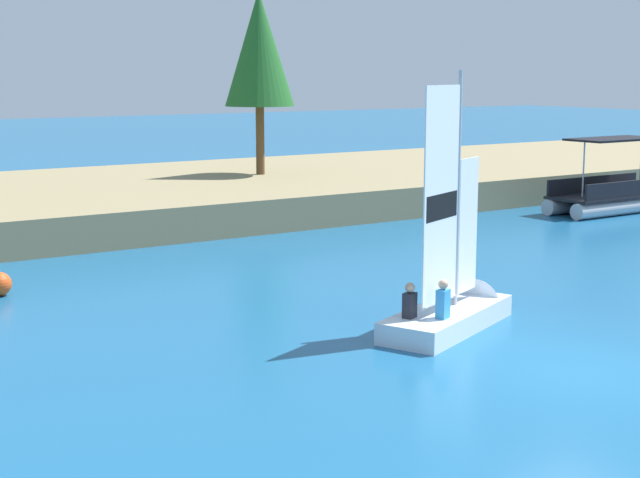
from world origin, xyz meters
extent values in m
plane|color=#195684|center=(0.00, 0.00, 0.00)|extent=(200.00, 200.00, 0.00)
cube|color=#897A56|center=(0.00, 22.85, 0.57)|extent=(80.00, 14.14, 1.15)
cylinder|color=brown|center=(6.57, 22.90, 2.54)|extent=(0.35, 0.35, 2.78)
cone|color=#1E5B23|center=(6.57, 22.90, 6.23)|extent=(2.82, 2.82, 4.59)
cube|color=silver|center=(-0.05, 3.54, 0.22)|extent=(3.98, 2.70, 0.45)
cone|color=silver|center=(1.68, 4.28, 0.22)|extent=(1.33, 1.46, 1.19)
cylinder|color=#B7B7BC|center=(0.30, 3.69, 2.89)|extent=(0.08, 0.08, 4.89)
cube|color=white|center=(-0.40, 3.39, 2.87)|extent=(1.41, 0.63, 4.35)
cube|color=black|center=(-0.40, 3.39, 2.63)|extent=(1.27, 0.57, 0.52)
cube|color=white|center=(0.79, 3.90, 2.08)|extent=(0.81, 0.37, 2.86)
cylinder|color=#B7B7BC|center=(-0.40, 3.39, 0.67)|extent=(1.42, 0.65, 0.06)
cube|color=#338CCC|center=(-0.67, 2.96, 0.74)|extent=(0.34, 0.29, 0.59)
sphere|color=tan|center=(-0.67, 2.96, 1.15)|extent=(0.20, 0.20, 0.20)
cube|color=#26262D|center=(-1.19, 3.37, 0.70)|extent=(0.34, 0.29, 0.51)
sphere|color=tan|center=(-1.19, 3.37, 1.07)|extent=(0.20, 0.20, 0.20)
cylinder|color=#B2B2B7|center=(16.34, 13.74, 0.30)|extent=(5.51, 0.68, 0.60)
cylinder|color=#B2B2B7|center=(16.36, 12.34, 0.30)|extent=(5.51, 0.68, 0.60)
cube|color=black|center=(16.35, 13.04, 0.65)|extent=(5.31, 2.07, 0.10)
cube|color=black|center=(16.33, 13.95, 1.00)|extent=(5.06, 0.17, 0.60)
cube|color=black|center=(16.36, 12.13, 1.00)|extent=(5.06, 0.17, 0.60)
cylinder|color=#B2B2B7|center=(14.70, 13.02, 1.73)|extent=(0.06, 0.06, 2.05)
cube|color=black|center=(16.35, 13.04, 2.79)|extent=(3.76, 1.85, 0.08)
camera|label=1|loc=(-12.90, -11.20, 5.30)|focal=53.82mm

